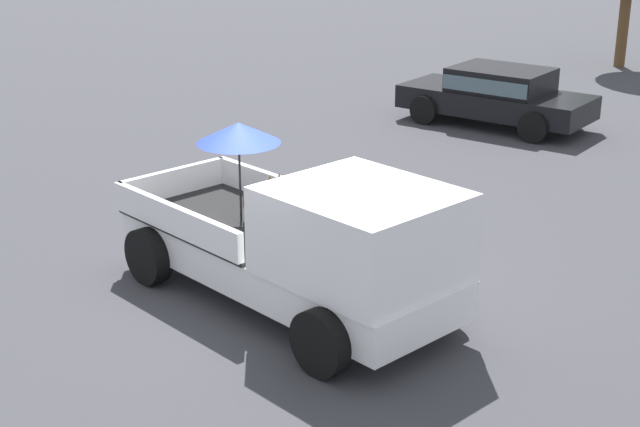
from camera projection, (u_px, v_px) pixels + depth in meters
ground_plane at (285, 301)px, 12.37m from camera, size 80.00×80.00×0.00m
pickup_truck_main at (308, 243)px, 11.73m from camera, size 5.20×2.61×2.28m
parked_sedan_near at (498, 93)px, 20.98m from camera, size 4.61×2.82×1.33m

